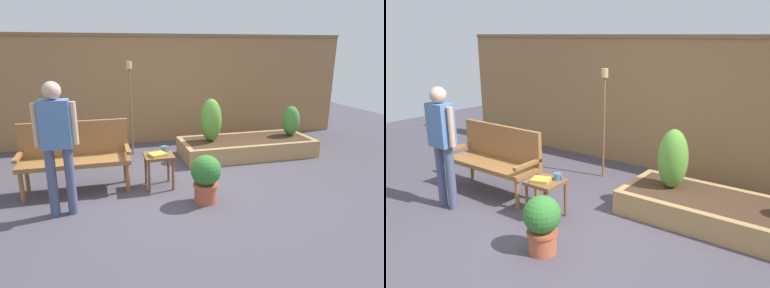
% 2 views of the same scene
% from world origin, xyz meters
% --- Properties ---
extents(ground_plane, '(14.00, 14.00, 0.00)m').
position_xyz_m(ground_plane, '(0.00, 0.00, 0.00)').
color(ground_plane, '#47424C').
extents(fence_back, '(8.40, 0.14, 2.16)m').
position_xyz_m(fence_back, '(0.00, 2.60, 1.09)').
color(fence_back, olive).
rests_on(fence_back, ground_plane).
extents(garden_bench, '(1.44, 0.48, 0.94)m').
position_xyz_m(garden_bench, '(-1.39, 0.39, 0.54)').
color(garden_bench, '#936033').
rests_on(garden_bench, ground_plane).
extents(side_table, '(0.40, 0.40, 0.48)m').
position_xyz_m(side_table, '(-0.29, 0.16, 0.40)').
color(side_table, brown).
rests_on(side_table, ground_plane).
extents(cup_on_table, '(0.13, 0.09, 0.08)m').
position_xyz_m(cup_on_table, '(-0.19, 0.27, 0.52)').
color(cup_on_table, teal).
rests_on(cup_on_table, side_table).
extents(book_on_table, '(0.27, 0.25, 0.04)m').
position_xyz_m(book_on_table, '(-0.32, 0.11, 0.50)').
color(book_on_table, gold).
rests_on(book_on_table, side_table).
extents(potted_boxwood, '(0.39, 0.39, 0.62)m').
position_xyz_m(potted_boxwood, '(0.20, -0.46, 0.35)').
color(potted_boxwood, '#B75638').
rests_on(potted_boxwood, ground_plane).
extents(raised_planter_bed, '(2.40, 1.00, 0.30)m').
position_xyz_m(raised_planter_bed, '(1.50, 1.23, 0.15)').
color(raised_planter_bed, '#AD8451').
rests_on(raised_planter_bed, ground_plane).
extents(shrub_near_bench, '(0.37, 0.37, 0.75)m').
position_xyz_m(shrub_near_bench, '(0.83, 1.27, 0.68)').
color(shrub_near_bench, brown).
rests_on(shrub_near_bench, raised_planter_bed).
extents(tiki_torch, '(0.10, 0.10, 1.68)m').
position_xyz_m(tiki_torch, '(-0.50, 1.78, 1.15)').
color(tiki_torch, brown).
rests_on(tiki_torch, ground_plane).
extents(person_by_bench, '(0.47, 0.20, 1.56)m').
position_xyz_m(person_by_bench, '(-1.52, -0.35, 0.93)').
color(person_by_bench, '#475170').
rests_on(person_by_bench, ground_plane).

